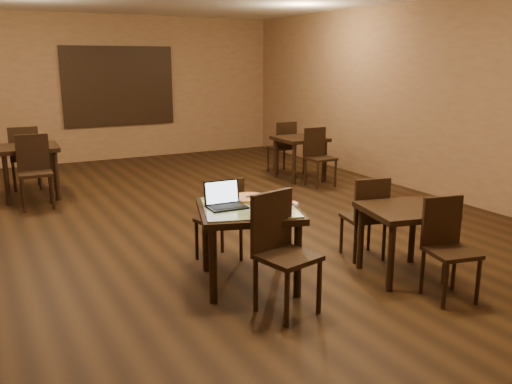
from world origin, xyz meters
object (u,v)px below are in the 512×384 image
pizza_pan (248,199)px  other_table_a_chair_far (283,144)px  other_table_c_chair_near (447,242)px  other_table_a (300,144)px  other_table_a_chair_near (318,153)px  other_table_b_chair_far (25,154)px  other_table_c (404,219)px  other_table_b (29,155)px  chair_main_near (280,245)px  other_table_b_chair_near (34,167)px  tiled_table (249,217)px  laptop (225,200)px  chair_main_far (223,216)px  other_table_c_chair_far (367,213)px

pizza_pan → other_table_a_chair_far: other_table_a_chair_far is taller
pizza_pan → other_table_c_chair_near: size_ratio=0.41×
other_table_a → other_table_a_chair_near: other_table_a_chair_near is taller
pizza_pan → other_table_b_chair_far: other_table_b_chair_far is taller
other_table_c → other_table_b: bearing=131.1°
chair_main_near → other_table_c_chair_near: 1.53m
other_table_a_chair_far → other_table_b: 4.42m
other_table_b_chair_far → other_table_c_chair_near: 6.88m
other_table_c → other_table_b_chair_near: bearing=134.2°
tiled_table → laptop: size_ratio=3.27×
chair_main_far → tiled_table: bearing=76.8°
tiled_table → other_table_c: size_ratio=1.31×
chair_main_near → pizza_pan: bearing=67.7°
other_table_a → other_table_c_chair_near: size_ratio=0.89×
other_table_c → other_table_c_chair_far: 0.54m
laptop → other_table_c_chair_far: bearing=-2.1°
pizza_pan → chair_main_far: bearing=105.2°
other_table_c → pizza_pan: bearing=160.4°
chair_main_near → other_table_b_chair_far: bearing=90.9°
chair_main_near → other_table_c_chair_far: bearing=9.6°
other_table_a → other_table_b_chair_far: 4.64m
other_table_a → other_table_c: size_ratio=0.91×
other_table_a → other_table_c_chair_far: size_ratio=0.89×
laptop → other_table_a_chair_near: bearing=46.5°
other_table_a → tiled_table: bearing=-128.7°
tiled_table → other_table_a: 4.77m
laptop → other_table_b: 4.63m
other_table_a → other_table_c_chair_far: 4.08m
laptop → other_table_a_chair_near: 4.42m
laptop → other_table_b_chair_near: size_ratio=0.34×
chair_main_near → other_table_b_chair_near: other_table_b_chair_near is taller
chair_main_far → laptop: bearing=55.6°
other_table_a → other_table_c_chair_far: other_table_c_chair_far is taller
laptop → other_table_b: (-1.24, 4.45, -0.15)m
tiled_table → laptop: 0.28m
other_table_b_chair_near → other_table_c_chair_far: bearing=-51.5°
other_table_c_chair_far → chair_main_near: bearing=34.5°
chair_main_far → other_table_b_chair_far: (-1.46, 4.55, 0.08)m
chair_main_near → pizza_pan: size_ratio=2.73×
other_table_c → other_table_c_chair_far: (-0.02, 0.53, -0.07)m
other_table_c_chair_near → other_table_b_chair_near: bearing=131.6°
laptop → other_table_a: (3.17, 3.63, -0.20)m
laptop → other_table_c_chair_near: (1.63, -1.19, -0.31)m
other_table_c_chair_far → other_table_a_chair_far: bearing=-98.1°
other_table_b_chair_near → laptop: bearing=-69.2°
tiled_table → laptop: bearing=170.5°
chair_main_near → chair_main_far: bearing=75.3°
tiled_table → other_table_b: size_ratio=1.28×
other_table_a_chair_near → other_table_b: 4.63m
chair_main_far → other_table_b: chair_main_far is taller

